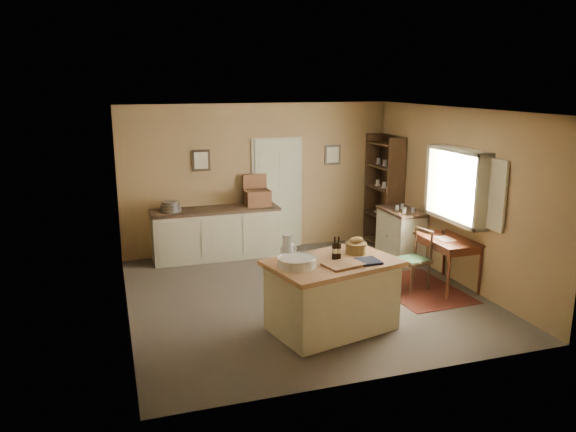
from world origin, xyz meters
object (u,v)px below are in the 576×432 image
object	(u,v)px
shelving_unit	(386,191)
desk_chair	(413,261)
writing_desk	(447,244)
right_cabinet	(401,234)
sideboard	(216,231)
work_island	(331,293)

from	to	relation	value
shelving_unit	desk_chair	bearing A→B (deg)	-107.15
writing_desk	right_cabinet	size ratio (longest dim) A/B	1.02
shelving_unit	right_cabinet	bearing A→B (deg)	-99.80
shelving_unit	sideboard	bearing A→B (deg)	176.45
writing_desk	desk_chair	xyz separation A→B (m)	(-0.54, 0.06, -0.22)
right_cabinet	shelving_unit	size ratio (longest dim) A/B	0.47
work_island	right_cabinet	xyz separation A→B (m)	(2.25, 2.29, -0.02)
right_cabinet	shelving_unit	bearing A→B (deg)	80.20
sideboard	right_cabinet	xyz separation A→B (m)	(3.07, -1.10, -0.02)
writing_desk	right_cabinet	distance (m)	1.44
work_island	desk_chair	xyz separation A→B (m)	(1.71, 0.94, -0.03)
desk_chair	shelving_unit	world-z (taller)	shelving_unit
sideboard	work_island	bearing A→B (deg)	-76.46
work_island	desk_chair	bearing A→B (deg)	15.19
desk_chair	right_cabinet	xyz separation A→B (m)	(0.54, 1.36, 0.01)
sideboard	shelving_unit	distance (m)	3.28
sideboard	right_cabinet	bearing A→B (deg)	-19.69
sideboard	shelving_unit	size ratio (longest dim) A/B	1.07
writing_desk	right_cabinet	bearing A→B (deg)	90.01
right_cabinet	work_island	bearing A→B (deg)	-134.46
desk_chair	right_cabinet	distance (m)	1.46
desk_chair	shelving_unit	bearing A→B (deg)	60.62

